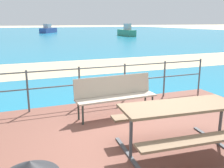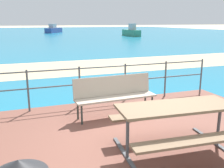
{
  "view_description": "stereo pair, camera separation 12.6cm",
  "coord_description": "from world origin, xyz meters",
  "px_view_note": "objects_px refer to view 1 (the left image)",
  "views": [
    {
      "loc": [
        -2.02,
        -3.37,
        2.06
      ],
      "look_at": [
        0.08,
        1.98,
        0.63
      ],
      "focal_mm": 40.91,
      "sensor_mm": 36.0,
      "label": 1
    },
    {
      "loc": [
        -1.9,
        -3.42,
        2.06
      ],
      "look_at": [
        0.08,
        1.98,
        0.63
      ],
      "focal_mm": 40.91,
      "sensor_mm": 36.0,
      "label": 2
    }
  ],
  "objects_px": {
    "boat_mid": "(126,32)",
    "park_bench": "(115,92)",
    "picnic_table": "(179,117)",
    "boat_near": "(49,30)"
  },
  "relations": [
    {
      "from": "boat_near",
      "to": "boat_mid",
      "type": "bearing_deg",
      "value": -116.63
    },
    {
      "from": "picnic_table",
      "to": "park_bench",
      "type": "xyz_separation_m",
      "value": [
        -0.32,
        1.82,
        -0.06
      ]
    },
    {
      "from": "picnic_table",
      "to": "boat_mid",
      "type": "height_order",
      "value": "boat_mid"
    },
    {
      "from": "picnic_table",
      "to": "park_bench",
      "type": "relative_size",
      "value": 1.07
    },
    {
      "from": "boat_mid",
      "to": "park_bench",
      "type": "bearing_deg",
      "value": 154.6
    },
    {
      "from": "boat_mid",
      "to": "boat_near",
      "type": "bearing_deg",
      "value": 30.98
    },
    {
      "from": "park_bench",
      "to": "boat_mid",
      "type": "distance_m",
      "value": 31.09
    },
    {
      "from": "picnic_table",
      "to": "boat_near",
      "type": "xyz_separation_m",
      "value": [
        4.12,
        44.19,
        -0.09
      ]
    },
    {
      "from": "picnic_table",
      "to": "boat_mid",
      "type": "relative_size",
      "value": 0.41
    },
    {
      "from": "picnic_table",
      "to": "boat_near",
      "type": "relative_size",
      "value": 0.38
    }
  ]
}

